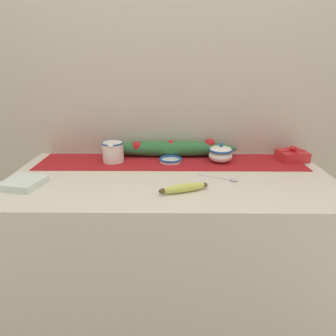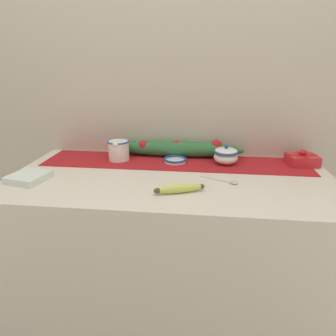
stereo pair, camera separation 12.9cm
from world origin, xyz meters
TOP-DOWN VIEW (x-y plane):
  - ground_plane at (0.00, 0.00)m, footprint 12.00×12.00m
  - countertop at (0.00, 0.00)m, footprint 1.44×0.68m
  - back_wall at (0.00, 0.36)m, footprint 2.24×0.04m
  - table_runner at (0.00, 0.20)m, footprint 1.33×0.27m
  - cream_pitcher at (-0.29, 0.20)m, footprint 0.11×0.13m
  - sugar_bowl at (0.25, 0.20)m, footprint 0.12×0.12m
  - small_dish at (-0.00, 0.20)m, footprint 0.12×0.12m
  - banana at (0.05, -0.17)m, footprint 0.20×0.10m
  - spoon at (0.26, -0.05)m, footprint 0.17×0.09m
  - napkin_stack at (-0.60, -0.12)m, footprint 0.17×0.17m
  - gift_box at (0.63, 0.23)m, footprint 0.15×0.13m
  - poinsettia_garland at (0.00, 0.29)m, footprint 0.71×0.09m

SIDE VIEW (x-z plane):
  - ground_plane at x=0.00m, z-range 0.00..0.00m
  - countertop at x=0.00m, z-range 0.00..0.92m
  - table_runner at x=0.00m, z-range 0.92..0.92m
  - spoon at x=0.26m, z-range 0.92..0.93m
  - small_dish at x=0.00m, z-range 0.92..0.94m
  - napkin_stack at x=-0.60m, z-range 0.92..0.95m
  - banana at x=0.05m, z-range 0.92..0.96m
  - gift_box at x=0.63m, z-range 0.91..0.99m
  - sugar_bowl at x=0.25m, z-range 0.92..1.02m
  - poinsettia_garland at x=0.00m, z-range 0.92..1.01m
  - cream_pitcher at x=-0.29m, z-range 0.93..1.03m
  - back_wall at x=0.00m, z-range 0.00..2.40m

